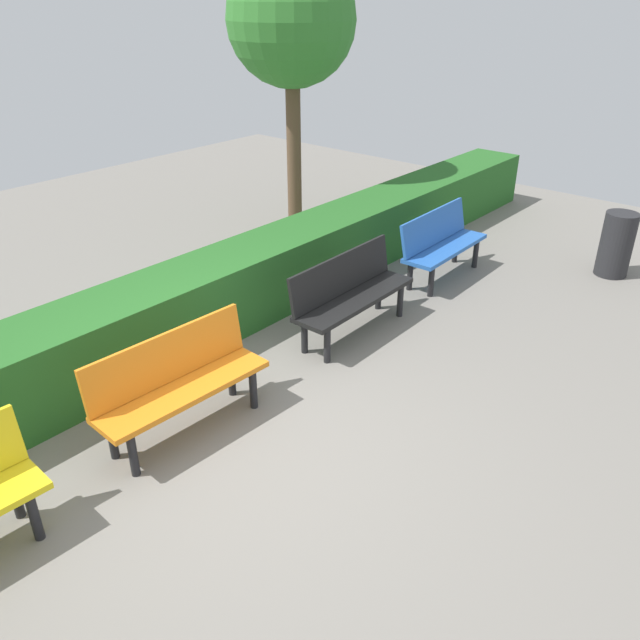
{
  "coord_description": "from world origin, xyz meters",
  "views": [
    {
      "loc": [
        2.79,
        3.2,
        3.37
      ],
      "look_at": [
        -1.25,
        -0.26,
        0.55
      ],
      "focal_mm": 35.62,
      "sensor_mm": 36.0,
      "label": 1
    }
  ],
  "objects_px": {
    "trash_bin": "(616,244)",
    "bench_orange": "(178,380)",
    "tree_near": "(291,22)",
    "bench_blue": "(441,242)",
    "bench_black": "(350,291)"
  },
  "relations": [
    {
      "from": "tree_near",
      "to": "trash_bin",
      "type": "bearing_deg",
      "value": 104.32
    },
    {
      "from": "tree_near",
      "to": "trash_bin",
      "type": "height_order",
      "value": "tree_near"
    },
    {
      "from": "bench_black",
      "to": "tree_near",
      "type": "relative_size",
      "value": 0.42
    },
    {
      "from": "bench_blue",
      "to": "bench_black",
      "type": "distance_m",
      "value": 1.92
    },
    {
      "from": "bench_black",
      "to": "bench_orange",
      "type": "distance_m",
      "value": 2.27
    },
    {
      "from": "bench_blue",
      "to": "bench_black",
      "type": "xyz_separation_m",
      "value": [
        1.91,
        0.03,
        0.0
      ]
    },
    {
      "from": "bench_blue",
      "to": "trash_bin",
      "type": "bearing_deg",
      "value": 131.05
    },
    {
      "from": "bench_blue",
      "to": "bench_black",
      "type": "bearing_deg",
      "value": -0.35
    },
    {
      "from": "bench_black",
      "to": "trash_bin",
      "type": "height_order",
      "value": "bench_black"
    },
    {
      "from": "bench_black",
      "to": "bench_orange",
      "type": "height_order",
      "value": "same"
    },
    {
      "from": "trash_bin",
      "to": "bench_orange",
      "type": "bearing_deg",
      "value": -16.3
    },
    {
      "from": "tree_near",
      "to": "trash_bin",
      "type": "xyz_separation_m",
      "value": [
        -1.16,
        4.55,
        -2.5
      ]
    },
    {
      "from": "bench_black",
      "to": "bench_orange",
      "type": "relative_size",
      "value": 1.05
    },
    {
      "from": "bench_black",
      "to": "trash_bin",
      "type": "relative_size",
      "value": 1.94
    },
    {
      "from": "bench_orange",
      "to": "trash_bin",
      "type": "bearing_deg",
      "value": 166.27
    }
  ]
}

